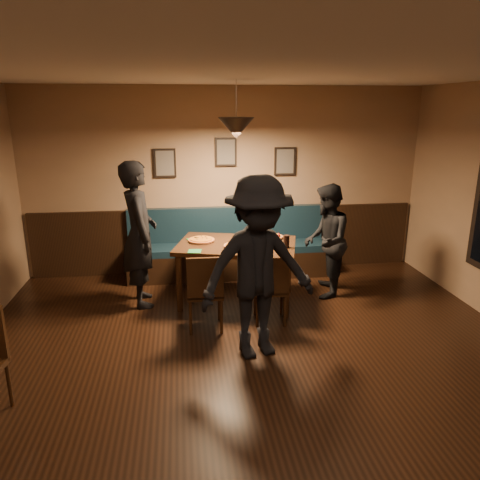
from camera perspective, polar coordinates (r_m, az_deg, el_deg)
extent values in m
plane|color=black|center=(4.28, 3.40, -19.47)|extent=(7.00, 7.00, 0.00)
plane|color=silver|center=(3.49, 4.22, 21.20)|extent=(7.00, 7.00, 0.00)
plane|color=#8C704F|center=(7.03, -1.76, 7.23)|extent=(6.00, 0.00, 6.00)
cube|color=black|center=(7.20, -1.68, 0.09)|extent=(5.88, 0.06, 1.00)
cube|color=black|center=(6.93, -9.29, 9.40)|extent=(0.32, 0.04, 0.42)
cube|color=black|center=(6.94, -1.77, 10.86)|extent=(0.32, 0.04, 0.42)
cube|color=black|center=(7.11, 5.58, 9.70)|extent=(0.32, 0.04, 0.42)
cone|color=black|center=(5.67, -0.47, 13.73)|extent=(0.44, 0.44, 0.25)
cube|color=black|center=(6.04, -0.43, -4.10)|extent=(1.69, 1.32, 0.80)
imported|color=black|center=(5.97, -12.38, 0.68)|extent=(0.56, 0.75, 1.87)
imported|color=black|center=(6.26, 10.62, -0.12)|extent=(0.79, 0.89, 1.53)
imported|color=black|center=(4.60, 2.25, -3.59)|extent=(1.34, 0.97, 1.88)
cylinder|color=#CB6226|center=(6.02, -4.82, 0.01)|extent=(0.37, 0.37, 0.04)
cylinder|color=orange|center=(5.76, -0.45, -0.71)|extent=(0.35, 0.35, 0.04)
cylinder|color=orange|center=(6.17, 3.78, 0.41)|extent=(0.35, 0.35, 0.04)
cylinder|color=black|center=(5.75, 5.78, -0.18)|extent=(0.09, 0.09, 0.16)
cylinder|color=#8D0407|center=(5.97, 4.84, 0.32)|extent=(0.03, 0.03, 0.13)
cube|color=#1D6C22|center=(6.11, -5.79, 0.05)|extent=(0.19, 0.19, 0.01)
cube|color=#207B3B|center=(5.62, -5.64, -1.39)|extent=(0.18, 0.18, 0.01)
cube|color=silver|center=(5.51, -0.47, -1.66)|extent=(0.17, 0.02, 0.00)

